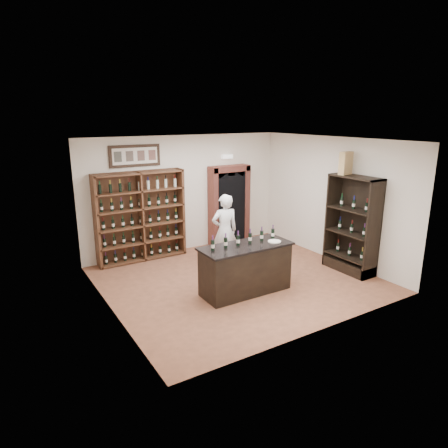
{
  "coord_description": "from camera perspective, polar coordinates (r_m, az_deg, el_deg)",
  "views": [
    {
      "loc": [
        -4.49,
        -6.75,
        3.49
      ],
      "look_at": [
        -0.16,
        0.3,
        1.22
      ],
      "focal_mm": 32.0,
      "sensor_mm": 36.0,
      "label": 1
    }
  ],
  "objects": [
    {
      "name": "wine_crate",
      "position": [
        9.34,
        17.0,
        8.3
      ],
      "size": [
        0.38,
        0.21,
        0.5
      ],
      "primitive_type": "cube",
      "rotation": [
        0.0,
        0.0,
        0.2
      ],
      "color": "tan",
      "rests_on": "side_cabinet"
    },
    {
      "name": "wall_back",
      "position": [
        10.48,
        -5.6,
        4.33
      ],
      "size": [
        5.5,
        0.04,
        3.0
      ],
      "primitive_type": "cube",
      "color": "beige",
      "rests_on": "ground"
    },
    {
      "name": "counter_bottle_0",
      "position": [
        7.56,
        -1.62,
        -3.03
      ],
      "size": [
        0.07,
        0.07,
        0.3
      ],
      "color": "black",
      "rests_on": "tasting_counter"
    },
    {
      "name": "framed_picture",
      "position": [
        9.81,
        -12.61,
        9.49
      ],
      "size": [
        1.25,
        0.04,
        0.52
      ],
      "primitive_type": "cube",
      "color": "black",
      "rests_on": "wall_back"
    },
    {
      "name": "tasting_counter",
      "position": [
        8.08,
        3.09,
        -6.44
      ],
      "size": [
        1.88,
        0.78,
        1.0
      ],
      "color": "black",
      "rests_on": "ground"
    },
    {
      "name": "wall_left",
      "position": [
        7.25,
        -16.45,
        -1.22
      ],
      "size": [
        0.04,
        5.0,
        3.0
      ],
      "primitive_type": "cube",
      "color": "beige",
      "rests_on": "ground"
    },
    {
      "name": "counter_bottle_5",
      "position": [
        8.33,
        6.98,
        -1.38
      ],
      "size": [
        0.07,
        0.07,
        0.3
      ],
      "color": "black",
      "rests_on": "tasting_counter"
    },
    {
      "name": "shopkeeper",
      "position": [
        9.31,
        0.1,
        -0.99
      ],
      "size": [
        0.69,
        0.51,
        1.74
      ],
      "primitive_type": "imported",
      "rotation": [
        0.0,
        0.0,
        2.98
      ],
      "color": "white",
      "rests_on": "ground"
    },
    {
      "name": "arched_doorway",
      "position": [
        11.0,
        0.7,
        3.01
      ],
      "size": [
        1.17,
        0.35,
        2.17
      ],
      "color": "black",
      "rests_on": "ground"
    },
    {
      "name": "side_cabinet",
      "position": [
        9.54,
        17.78,
        -2.07
      ],
      "size": [
        0.48,
        1.2,
        2.2
      ],
      "color": "black",
      "rests_on": "ground"
    },
    {
      "name": "plate",
      "position": [
        8.15,
        7.21,
        -2.49
      ],
      "size": [
        0.26,
        0.26,
        0.02
      ],
      "primitive_type": "cylinder",
      "color": "beige",
      "rests_on": "tasting_counter"
    },
    {
      "name": "wine_shelf",
      "position": [
        9.92,
        -11.87,
        1.08
      ],
      "size": [
        2.2,
        0.38,
        2.2
      ],
      "color": "#50321B",
      "rests_on": "ground"
    },
    {
      "name": "wall_right",
      "position": [
        10.1,
        15.13,
        3.45
      ],
      "size": [
        0.04,
        5.0,
        3.0
      ],
      "primitive_type": "cube",
      "color": "beige",
      "rests_on": "ground"
    },
    {
      "name": "counter_bottle_1",
      "position": [
        7.7,
        0.24,
        -2.68
      ],
      "size": [
        0.07,
        0.07,
        0.3
      ],
      "color": "black",
      "rests_on": "tasting_counter"
    },
    {
      "name": "ceiling",
      "position": [
        8.13,
        2.08,
        11.88
      ],
      "size": [
        5.5,
        5.5,
        0.0
      ],
      "primitive_type": "plane",
      "rotation": [
        3.14,
        0.0,
        0.0
      ],
      "color": "white",
      "rests_on": "wall_back"
    },
    {
      "name": "floor",
      "position": [
        8.83,
        1.9,
        -7.94
      ],
      "size": [
        5.5,
        5.5,
        0.0
      ],
      "primitive_type": "plane",
      "color": "#92553A",
      "rests_on": "ground"
    },
    {
      "name": "counter_bottle_4",
      "position": [
        8.16,
        5.4,
        -1.68
      ],
      "size": [
        0.07,
        0.07,
        0.3
      ],
      "color": "black",
      "rests_on": "tasting_counter"
    },
    {
      "name": "emergency_light",
      "position": [
        10.88,
        0.46,
        9.6
      ],
      "size": [
        0.3,
        0.1,
        0.1
      ],
      "primitive_type": "cube",
      "color": "white",
      "rests_on": "wall_back"
    },
    {
      "name": "counter_bottle_3",
      "position": [
        8.0,
        3.74,
        -2.0
      ],
      "size": [
        0.07,
        0.07,
        0.3
      ],
      "color": "black",
      "rests_on": "tasting_counter"
    },
    {
      "name": "counter_bottle_2",
      "position": [
        7.85,
        2.02,
        -2.34
      ],
      "size": [
        0.07,
        0.07,
        0.3
      ],
      "color": "black",
      "rests_on": "tasting_counter"
    }
  ]
}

